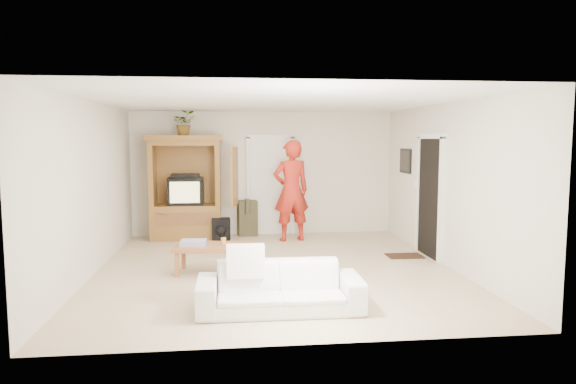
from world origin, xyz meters
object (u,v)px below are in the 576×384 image
at_px(armoire, 187,194).
at_px(man, 291,191).
at_px(coffee_table, 213,249).
at_px(sofa, 280,287).

bearing_deg(armoire, man, -11.90).
xyz_separation_m(armoire, coffee_table, (0.61, -2.78, -0.53)).
bearing_deg(sofa, man, 81.88).
height_order(man, sofa, man).
bearing_deg(sofa, armoire, 107.90).
distance_m(sofa, coffee_table, 2.03).
xyz_separation_m(sofa, coffee_table, (-0.84, 1.84, 0.09)).
bearing_deg(sofa, coffee_table, 115.07).
height_order(sofa, coffee_table, sofa).
xyz_separation_m(armoire, sofa, (1.46, -4.62, -0.62)).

